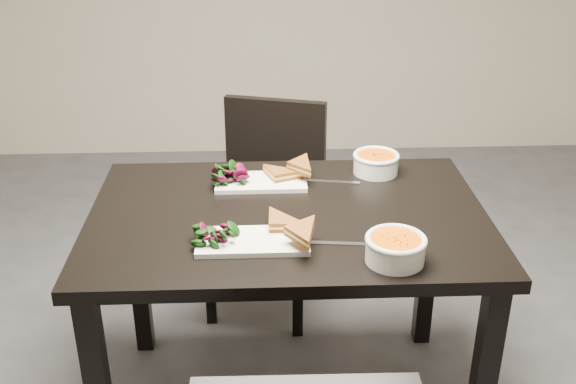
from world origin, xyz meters
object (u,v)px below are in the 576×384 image
(table, at_px, (288,241))
(chair_far, at_px, (269,193))
(plate_near, at_px, (253,241))
(soup_bowl_near, at_px, (395,248))
(soup_bowl_far, at_px, (376,162))
(plate_far, at_px, (261,182))

(table, relative_size, chair_far, 1.41)
(plate_near, bearing_deg, soup_bowl_near, -15.97)
(chair_far, xyz_separation_m, soup_bowl_far, (0.36, -0.40, 0.31))
(table, bearing_deg, plate_far, 110.85)
(plate_far, bearing_deg, chair_far, 86.27)
(plate_near, distance_m, plate_far, 0.39)
(plate_far, bearing_deg, plate_near, -93.78)
(table, xyz_separation_m, soup_bowl_near, (0.27, -0.29, 0.14))
(table, distance_m, soup_bowl_far, 0.44)
(table, distance_m, plate_near, 0.23)
(table, distance_m, soup_bowl_near, 0.42)
(soup_bowl_near, relative_size, soup_bowl_far, 1.04)
(plate_far, distance_m, soup_bowl_far, 0.40)
(table, distance_m, chair_far, 0.71)
(table, bearing_deg, soup_bowl_near, -46.81)
(table, distance_m, plate_far, 0.25)
(table, height_order, soup_bowl_near, soup_bowl_near)
(soup_bowl_far, bearing_deg, soup_bowl_near, -94.06)
(plate_near, bearing_deg, plate_far, 86.22)
(table, xyz_separation_m, soup_bowl_far, (0.31, 0.29, 0.14))
(soup_bowl_near, height_order, plate_far, soup_bowl_near)
(chair_far, distance_m, soup_bowl_near, 1.07)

